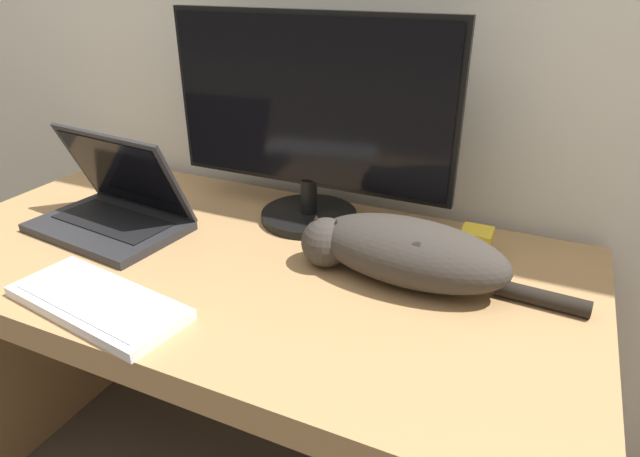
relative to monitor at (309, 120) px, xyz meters
name	(u,v)px	position (x,y,z in m)	size (l,w,h in m)	color
desk	(245,315)	(-0.06, -0.23, -0.40)	(1.46, 0.73, 0.74)	#A37A4C
monitor	(309,120)	(0.00, 0.00, 0.00)	(0.68, 0.23, 0.48)	black
laptop	(114,209)	(-0.40, -0.23, -0.20)	(0.37, 0.27, 0.23)	#232326
external_keyboard	(98,302)	(-0.19, -0.50, -0.24)	(0.37, 0.19, 0.02)	white
cat	(403,250)	(0.29, -0.18, -0.18)	(0.56, 0.19, 0.13)	#332D28
small_toy	(476,243)	(0.40, -0.02, -0.22)	(0.06, 0.06, 0.06)	gold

